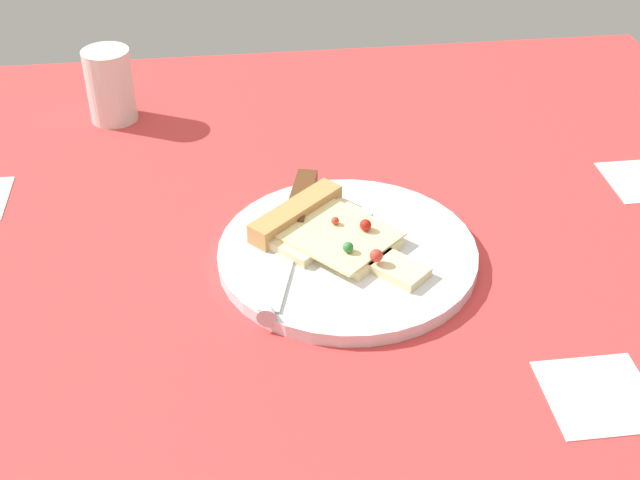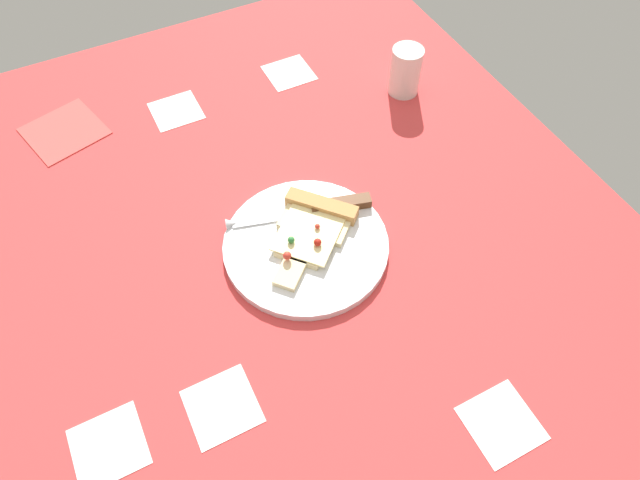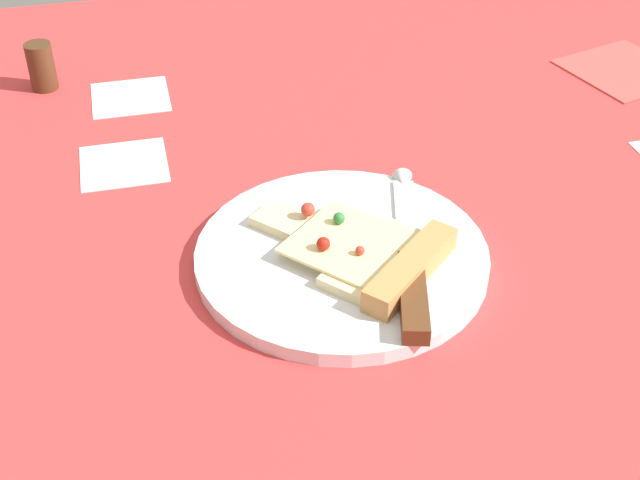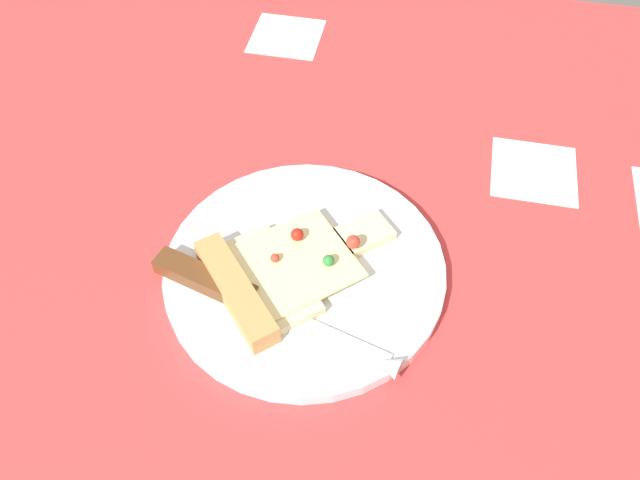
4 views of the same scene
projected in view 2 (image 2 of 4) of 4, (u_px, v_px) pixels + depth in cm
name	position (u px, v px, depth cm)	size (l,w,h in cm)	color
ground_plane	(246.00, 239.00, 93.41)	(120.77, 120.77, 3.00)	#D13838
plate	(306.00, 245.00, 89.95)	(26.32, 26.32, 1.42)	silver
pizza_slice	(312.00, 228.00, 90.11)	(18.14, 17.45, 2.60)	beige
knife	(314.00, 209.00, 92.54)	(23.70, 8.40, 2.45)	silver
drinking_glass	(405.00, 71.00, 108.89)	(6.04, 6.04, 9.49)	silver
napkin	(64.00, 131.00, 105.81)	(13.00, 13.00, 0.40)	#E54C47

